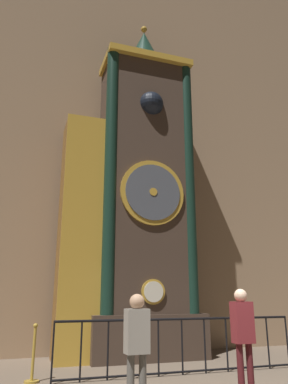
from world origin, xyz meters
The scene contains 6 objects.
cathedral_back_wall centered at (-0.09, 5.98, 7.23)m, with size 24.00×0.32×14.47m.
clock_tower centered at (-0.49, 4.79, 4.22)m, with size 3.89×1.81×10.16m.
railing_fence centered at (-0.06, 2.58, 0.61)m, with size 5.32×0.05×1.11m.
visitor_near centered at (-1.74, 0.44, 0.96)m, with size 0.35×0.23×1.59m.
visitor_far centered at (0.22, 0.70, 1.02)m, with size 0.35×0.24×1.68m.
stanchion_post centered at (-3.03, 2.85, 0.34)m, with size 0.28×0.28×1.05m.
Camera 1 is at (-3.49, -5.09, 1.57)m, focal length 35.00 mm.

